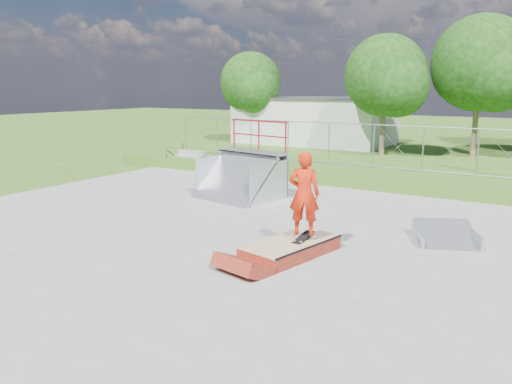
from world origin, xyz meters
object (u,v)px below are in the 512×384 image
(skater, at_px, (304,197))
(quarter_pipe, at_px, (238,161))
(flat_bank_ramp, at_px, (446,235))
(grind_box, at_px, (291,249))

(skater, bearing_deg, quarter_pipe, -61.07)
(flat_bank_ramp, bearing_deg, grind_box, -158.86)
(grind_box, height_order, skater, skater)
(grind_box, bearing_deg, quarter_pipe, 146.76)
(quarter_pipe, bearing_deg, grind_box, -35.13)
(grind_box, relative_size, skater, 1.33)
(skater, bearing_deg, flat_bank_ramp, -154.54)
(quarter_pipe, xyz_separation_m, skater, (4.53, -4.13, 0.04))
(flat_bank_ramp, bearing_deg, skater, -159.86)
(quarter_pipe, bearing_deg, flat_bank_ramp, -1.96)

